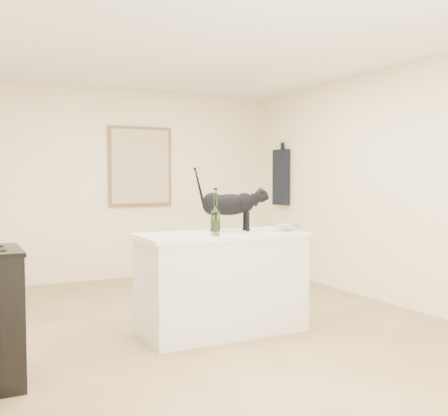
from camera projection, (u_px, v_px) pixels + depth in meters
floor at (202, 327)px, 5.00m from camera, size 5.50×5.50×0.00m
ceiling at (202, 44)px, 4.85m from camera, size 5.50×5.50×0.00m
wall_back at (119, 184)px, 7.37m from camera, size 4.50×0.00×4.50m
wall_right at (387, 186)px, 5.94m from camera, size 0.00×5.50×5.50m
island_base at (222, 285)px, 4.84m from camera, size 1.44×0.67×0.86m
island_top at (222, 235)px, 4.82m from camera, size 1.50×0.70×0.04m
artwork_frame at (140, 166)px, 7.47m from camera, size 0.90×0.03×1.10m
artwork_canvas at (141, 166)px, 7.45m from camera, size 0.82×0.00×1.02m
hanging_garment at (281, 177)px, 7.73m from camera, size 0.08×0.34×0.80m
black_cat at (229, 207)px, 4.97m from camera, size 0.65×0.31×0.44m
wine_bottle at (216, 215)px, 4.56m from camera, size 0.09×0.09×0.36m
glass_bowl at (287, 228)px, 4.99m from camera, size 0.29×0.29×0.06m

